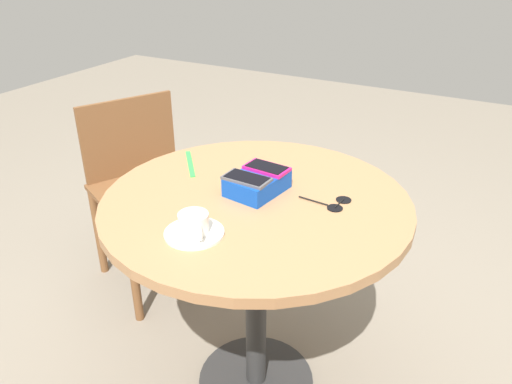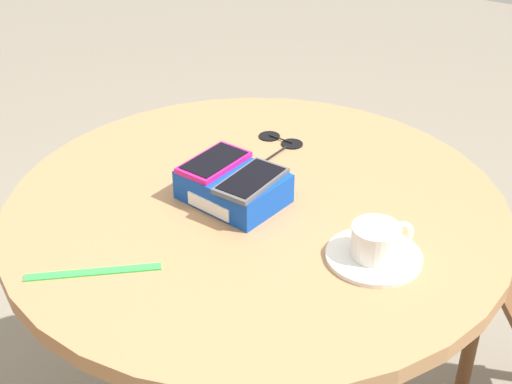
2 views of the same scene
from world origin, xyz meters
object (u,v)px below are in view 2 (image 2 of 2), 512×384
round_table (256,260)px  saucer (374,256)px  lanyard_strap (93,272)px  coffee_cup (377,240)px  phone_magenta (214,162)px  phone_box (233,187)px  sunglasses (280,142)px  phone_gray (251,180)px

round_table → saucer: size_ratio=5.85×
lanyard_strap → coffee_cup: bearing=36.7°
phone_magenta → coffee_cup: bearing=-5.8°
round_table → phone_box: size_ratio=4.72×
sunglasses → phone_box: bearing=-80.4°
saucer → round_table: bearing=169.8°
round_table → phone_box: phone_box is taller
phone_gray → saucer: bearing=-4.3°
round_table → lanyard_strap: (-0.11, -0.31, 0.13)m
phone_box → sunglasses: size_ratio=1.34×
coffee_cup → round_table: bearing=170.3°
phone_box → phone_gray: (0.04, -0.01, 0.03)m
phone_magenta → saucer: (0.33, -0.04, -0.06)m
sunglasses → phone_magenta: bearing=-91.4°
round_table → lanyard_strap: 0.35m
phone_gray → lanyard_strap: 0.31m
sunglasses → coffee_cup: bearing=-38.6°
phone_magenta → coffee_cup: size_ratio=1.45×
phone_box → phone_magenta: phone_magenta is taller
phone_box → sunglasses: (-0.04, 0.24, -0.03)m
phone_magenta → sunglasses: 0.24m
sunglasses → lanyard_strap: bearing=-93.1°
phone_gray → lanyard_strap: bearing=-111.9°
coffee_cup → sunglasses: bearing=141.4°
phone_gray → lanyard_strap: size_ratio=0.66×
phone_gray → coffee_cup: phone_gray is taller
phone_magenta → phone_gray: size_ratio=0.99×
saucer → coffee_cup: coffee_cup is taller
phone_box → saucer: bearing=-5.6°
saucer → lanyard_strap: (-0.36, -0.26, -0.00)m
phone_gray → sunglasses: (-0.08, 0.25, -0.06)m
sunglasses → saucer: bearing=-39.0°
round_table → lanyard_strap: size_ratio=4.31×
coffee_cup → lanyard_strap: coffee_cup is taller
lanyard_strap → sunglasses: (0.03, 0.53, 0.00)m
phone_magenta → lanyard_strap: phone_magenta is taller
phone_magenta → sunglasses: size_ratio=0.96×
phone_magenta → sunglasses: phone_magenta is taller
phone_box → phone_gray: phone_gray is taller
round_table → phone_magenta: phone_magenta is taller
coffee_cup → phone_gray: bearing=176.2°
round_table → sunglasses: bearing=109.5°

